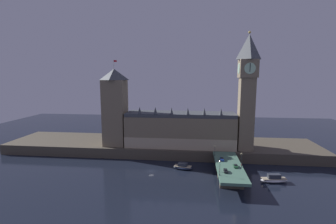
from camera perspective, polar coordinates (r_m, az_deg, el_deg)
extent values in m
plane|color=black|center=(144.08, -3.91, -13.64)|extent=(400.00, 400.00, 0.00)
cube|color=#4C4438|center=(179.39, -1.69, -8.03)|extent=(220.00, 42.00, 6.80)
cube|color=#7F7056|center=(166.51, 2.89, -4.45)|extent=(72.88, 20.34, 20.59)
cube|color=tan|center=(158.18, 2.64, -7.60)|extent=(72.88, 0.20, 7.41)
cube|color=#42474C|center=(164.37, 2.92, -0.54)|extent=(72.88, 18.71, 2.40)
cone|color=#42474C|center=(159.07, -6.67, 0.39)|extent=(2.40, 2.40, 4.53)
cone|color=#42474C|center=(157.07, -2.96, 0.33)|extent=(2.40, 2.40, 4.53)
cone|color=#42474C|center=(155.74, 0.82, 0.27)|extent=(2.40, 2.40, 4.53)
cone|color=#42474C|center=(155.09, 4.65, 0.21)|extent=(2.40, 2.40, 4.53)
cone|color=#42474C|center=(155.14, 8.50, 0.15)|extent=(2.40, 2.40, 4.53)
cone|color=#42474C|center=(155.89, 12.32, 0.09)|extent=(2.40, 2.40, 4.53)
cube|color=#7F7056|center=(162.67, 17.80, -0.52)|extent=(9.27, 9.27, 46.38)
cube|color=#7F7056|center=(161.02, 18.25, 9.64)|extent=(10.94, 10.94, 11.12)
cylinder|color=#B7E5B7|center=(155.54, 18.68, 9.69)|extent=(6.71, 0.25, 6.71)
cylinder|color=#B7E5B7|center=(166.50, 17.85, 9.60)|extent=(6.71, 0.25, 6.71)
cylinder|color=#B7E5B7|center=(162.24, 20.21, 9.54)|extent=(0.25, 6.71, 6.71)
cylinder|color=#B7E5B7|center=(159.98, 16.26, 9.74)|extent=(0.25, 6.71, 6.71)
cube|color=black|center=(155.38, 18.70, 9.88)|extent=(0.36, 0.10, 5.04)
pyramid|color=#42474C|center=(161.98, 18.47, 14.33)|extent=(10.94, 10.94, 15.40)
sphere|color=gold|center=(163.16, 18.61, 17.30)|extent=(1.60, 1.60, 1.60)
cube|color=#7F7056|center=(170.98, -12.26, -0.17)|extent=(14.51, 14.51, 44.76)
pyramid|color=#42474C|center=(169.22, -12.53, 8.60)|extent=(14.80, 14.80, 7.43)
cylinder|color=#99999E|center=(169.42, -12.61, 10.87)|extent=(0.24, 0.24, 6.00)
cube|color=red|center=(169.18, -12.27, 11.60)|extent=(2.00, 0.08, 1.20)
cube|color=#4C7560|center=(136.20, 14.08, -12.19)|extent=(13.48, 46.00, 1.40)
cube|color=#4C4438|center=(127.02, 14.73, -15.55)|extent=(11.46, 3.20, 5.98)
cube|color=#4C4438|center=(137.52, 14.02, -13.63)|extent=(11.46, 3.20, 5.98)
cube|color=#4C4438|center=(148.16, 13.43, -11.99)|extent=(11.46, 3.20, 5.98)
cube|color=navy|center=(141.65, 12.53, -10.76)|extent=(1.83, 4.74, 0.91)
cube|color=black|center=(141.43, 12.53, -10.50)|extent=(1.50, 2.13, 0.45)
cylinder|color=black|center=(143.04, 12.11, -10.69)|extent=(0.22, 0.64, 0.64)
cylinder|color=black|center=(143.22, 12.81, -10.69)|extent=(0.22, 0.64, 0.64)
cylinder|color=black|center=(140.27, 12.23, -11.08)|extent=(0.22, 0.64, 0.64)
cylinder|color=black|center=(140.47, 12.95, -11.07)|extent=(0.22, 0.64, 0.64)
cube|color=black|center=(125.67, 13.37, -13.28)|extent=(1.74, 4.28, 0.96)
cube|color=black|center=(125.42, 13.38, -12.98)|extent=(1.42, 1.93, 0.45)
cylinder|color=black|center=(126.92, 12.91, -13.21)|extent=(0.22, 0.64, 0.64)
cylinder|color=black|center=(127.12, 13.67, -13.20)|extent=(0.22, 0.64, 0.64)
cylinder|color=black|center=(124.47, 13.05, -13.65)|extent=(0.22, 0.64, 0.64)
cylinder|color=black|center=(124.68, 13.83, -13.64)|extent=(0.22, 0.64, 0.64)
cube|color=#235633|center=(133.27, 15.58, -12.13)|extent=(1.98, 4.39, 0.78)
cube|color=black|center=(133.06, 15.59, -11.88)|extent=(1.63, 1.98, 0.45)
cylinder|color=black|center=(132.26, 16.08, -12.43)|extent=(0.22, 0.64, 0.64)
cylinder|color=black|center=(131.95, 15.25, -12.44)|extent=(0.22, 0.64, 0.64)
cylinder|color=black|center=(134.77, 15.88, -12.02)|extent=(0.22, 0.64, 0.64)
cylinder|color=black|center=(134.47, 15.07, -12.04)|extent=(0.22, 0.64, 0.64)
cylinder|color=black|center=(125.30, 11.99, -13.43)|extent=(0.28, 0.28, 0.80)
cylinder|color=gray|center=(125.03, 12.00, -13.11)|extent=(0.38, 0.38, 0.66)
sphere|color=tan|center=(124.87, 12.01, -12.93)|extent=(0.22, 0.22, 0.22)
cylinder|color=black|center=(134.20, 16.82, -12.12)|extent=(0.28, 0.28, 0.78)
cylinder|color=brown|center=(133.95, 16.84, -11.83)|extent=(0.38, 0.38, 0.65)
sphere|color=tan|center=(133.81, 16.84, -11.66)|extent=(0.21, 0.21, 0.21)
cylinder|color=#2D3333|center=(121.49, 11.99, -14.21)|extent=(0.56, 0.56, 0.50)
cylinder|color=#2D3333|center=(120.32, 12.04, -12.80)|extent=(0.18, 0.18, 5.91)
sphere|color=#F9E5A3|center=(119.11, 12.09, -11.22)|extent=(0.60, 0.60, 0.60)
sphere|color=#F9E5A3|center=(119.19, 11.86, -11.38)|extent=(0.44, 0.44, 0.44)
sphere|color=#F9E5A3|center=(119.28, 12.30, -11.38)|extent=(0.44, 0.44, 0.44)
cylinder|color=#2D3333|center=(136.88, 16.78, -11.77)|extent=(0.56, 0.56, 0.50)
cylinder|color=#2D3333|center=(135.91, 16.83, -10.60)|extent=(0.18, 0.18, 5.43)
sphere|color=#F9E5A3|center=(134.92, 16.89, -9.28)|extent=(0.60, 0.60, 0.60)
sphere|color=#F9E5A3|center=(134.94, 16.69, -9.43)|extent=(0.44, 0.44, 0.44)
sphere|color=#F9E5A3|center=(135.10, 17.07, -9.42)|extent=(0.44, 0.44, 0.44)
cylinder|color=#2D3333|center=(149.03, 10.88, -9.90)|extent=(0.56, 0.56, 0.50)
cylinder|color=#2D3333|center=(148.20, 10.91, -8.90)|extent=(0.18, 0.18, 4.97)
sphere|color=#F9E5A3|center=(147.34, 10.95, -7.77)|extent=(0.60, 0.60, 0.60)
sphere|color=#F9E5A3|center=(147.40, 10.77, -7.90)|extent=(0.44, 0.44, 0.44)
sphere|color=#F9E5A3|center=(147.48, 11.12, -7.90)|extent=(0.44, 0.44, 0.44)
ellipsoid|color=#1E2842|center=(146.49, 3.47, -12.87)|extent=(12.09, 6.95, 1.87)
cube|color=tan|center=(146.19, 3.47, -12.56)|extent=(10.56, 5.73, 0.24)
cube|color=#2D333D|center=(145.81, 3.48, -12.17)|extent=(5.59, 3.95, 1.87)
ellipsoid|color=white|center=(140.46, 23.55, -14.45)|extent=(14.50, 6.06, 2.18)
cube|color=tan|center=(140.09, 23.58, -14.08)|extent=(12.71, 4.99, 0.24)
cube|color=#2D333D|center=(139.65, 23.60, -13.62)|extent=(6.62, 3.45, 2.18)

